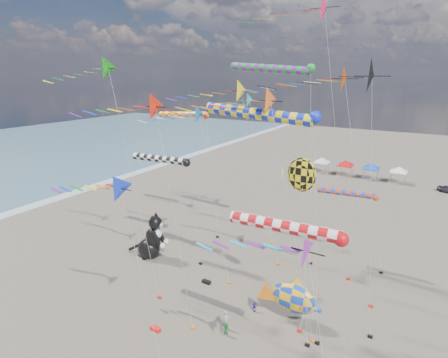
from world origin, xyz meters
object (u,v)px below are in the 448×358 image
(cat_inflatable, at_px, (150,236))
(person_adult, at_px, (225,321))
(fish_inflatable, at_px, (293,298))
(child_green, at_px, (226,330))
(child_blue, at_px, (254,307))

(cat_inflatable, distance_m, person_adult, 14.77)
(cat_inflatable, bearing_deg, fish_inflatable, -23.11)
(cat_inflatable, relative_size, child_green, 4.64)
(fish_inflatable, distance_m, person_adult, 5.99)
(fish_inflatable, xyz_separation_m, child_blue, (-3.30, -0.57, -1.80))
(cat_inflatable, bearing_deg, child_blue, -26.72)
(cat_inflatable, distance_m, child_blue, 14.90)
(child_blue, bearing_deg, person_adult, -139.31)
(fish_inflatable, relative_size, child_blue, 5.45)
(fish_inflatable, height_order, child_green, fish_inflatable)
(fish_inflatable, distance_m, child_green, 6.20)
(child_blue, bearing_deg, fish_inflatable, -21.56)
(child_green, bearing_deg, child_blue, 78.28)
(cat_inflatable, xyz_separation_m, person_adult, (13.45, -5.81, -1.92))
(cat_inflatable, xyz_separation_m, fish_inflatable, (17.81, -1.97, -0.46))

